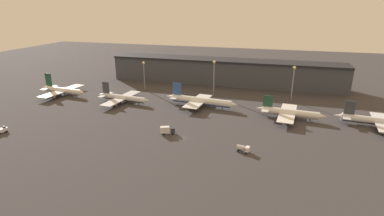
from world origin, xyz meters
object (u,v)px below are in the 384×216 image
service_vehicle_3 (2,130)px  service_vehicle_0 (243,148)px  service_vehicle_1 (167,130)px  airplane_1 (123,98)px  airplane_3 (289,113)px  airplane_0 (63,90)px  airplane_2 (200,101)px

service_vehicle_3 → service_vehicle_0: bearing=-71.0°
service_vehicle_1 → service_vehicle_3: service_vehicle_1 is taller
airplane_1 → airplane_3: 96.03m
airplane_0 → service_vehicle_0: bearing=-15.7°
airplane_3 → service_vehicle_1: bearing=-140.6°
airplane_0 → airplane_2: bearing=7.0°
service_vehicle_1 → service_vehicle_3: (-73.53, -20.12, -0.62)m
airplane_3 → service_vehicle_1: 64.87m
airplane_2 → airplane_3: (49.24, -5.80, -0.27)m
airplane_1 → airplane_0: bearing=-178.4°
service_vehicle_0 → service_vehicle_1: service_vehicle_1 is taller
airplane_2 → service_vehicle_1: airplane_2 is taller
airplane_1 → service_vehicle_0: 89.62m
airplane_0 → airplane_1: bearing=1.6°
airplane_2 → airplane_3: 49.58m
airplane_2 → airplane_3: size_ratio=1.25×
service_vehicle_0 → service_vehicle_3: bearing=-163.2°
airplane_0 → service_vehicle_3: 61.14m
airplane_2 → airplane_0: bearing=-173.0°
service_vehicle_1 → service_vehicle_3: bearing=171.8°
airplane_1 → airplane_2: bearing=12.3°
airplane_2 → service_vehicle_3: size_ratio=8.59×
service_vehicle_3 → airplane_3: bearing=-53.5°
airplane_3 → service_vehicle_0: airplane_3 is taller
airplane_0 → service_vehicle_3: airplane_0 is taller
airplane_2 → airplane_1: bearing=-167.7°
airplane_0 → service_vehicle_1: bearing=-18.9°
service_vehicle_1 → service_vehicle_3: 76.23m
service_vehicle_1 → service_vehicle_3: size_ratio=1.34×
airplane_2 → service_vehicle_0: 58.94m
airplane_3 → service_vehicle_0: 47.89m
airplane_1 → airplane_2: size_ratio=0.82×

